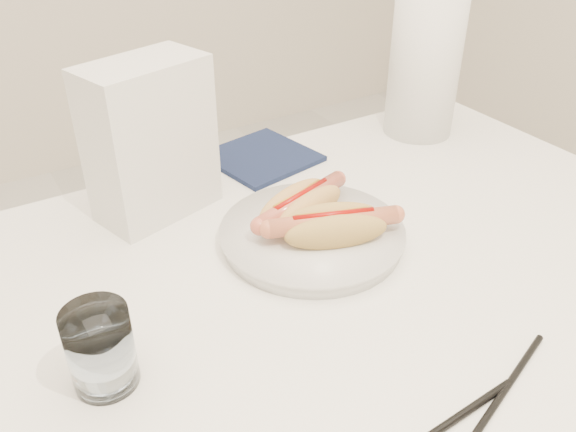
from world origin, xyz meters
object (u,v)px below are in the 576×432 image
plate (312,237)px  hotdog_left (301,205)px  hotdog_right (333,226)px  water_glass (101,348)px  napkin_box (150,140)px  table (307,336)px  paper_towel_roll (425,58)px

plate → hotdog_left: 0.05m
hotdog_right → water_glass: water_glass is taller
hotdog_left → hotdog_right: bearing=-101.1°
hotdog_right → napkin_box: napkin_box is taller
hotdog_left → plate: bearing=-112.5°
napkin_box → plate: bearing=-69.1°
table → hotdog_right: hotdog_right is taller
plate → napkin_box: (-0.14, 0.19, 0.10)m
table → napkin_box: bearing=105.1°
water_glass → paper_towel_roll: 0.74m
table → hotdog_left: bearing=61.1°
plate → napkin_box: size_ratio=1.08×
water_glass → napkin_box: 0.34m
hotdog_right → water_glass: size_ratio=1.85×
table → paper_towel_roll: (0.43, 0.30, 0.20)m
table → plate: size_ratio=5.03×
plate → water_glass: (-0.31, -0.10, 0.04)m
table → hotdog_left: hotdog_left is taller
plate → napkin_box: bearing=127.4°
hotdog_right → napkin_box: bearing=144.6°
paper_towel_roll → water_glass: bearing=-156.3°
water_glass → table: bearing=0.2°
paper_towel_roll → plate: bearing=-151.2°
table → hotdog_left: 0.18m
plate → hotdog_left: hotdog_left is taller
hotdog_left → paper_towel_roll: size_ratio=0.59×
table → hotdog_right: 0.14m
water_glass → paper_towel_roll: (0.67, 0.30, 0.09)m
table → plate: bearing=54.5°
hotdog_left → water_glass: 0.34m
hotdog_right → napkin_box: 0.28m
water_glass → plate: bearing=17.2°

